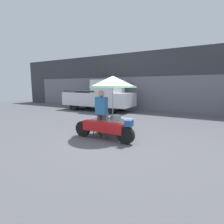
# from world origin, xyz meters

# --- Properties ---
(ground_plane) EXTENTS (36.00, 36.00, 0.00)m
(ground_plane) POSITION_xyz_m (0.00, 0.00, 0.00)
(ground_plane) COLOR #56565B
(shopfront_building) EXTENTS (28.00, 2.06, 4.15)m
(shopfront_building) POSITION_xyz_m (0.00, 8.26, 2.06)
(shopfront_building) COLOR #38383D
(shopfront_building) RESTS_ON ground
(vendor_motorcycle_cart) EXTENTS (2.18, 1.65, 2.08)m
(vendor_motorcycle_cart) POSITION_xyz_m (-0.21, 0.38, 1.56)
(vendor_motorcycle_cart) COLOR black
(vendor_motorcycle_cart) RESTS_ON ground
(vendor_person) EXTENTS (0.38, 0.22, 1.60)m
(vendor_person) POSITION_xyz_m (-0.40, 0.05, 0.89)
(vendor_person) COLOR #4C473D
(vendor_person) RESTS_ON ground
(pickup_truck) EXTENTS (5.10, 1.92, 2.15)m
(pickup_truck) POSITION_xyz_m (-4.11, 5.50, 1.01)
(pickup_truck) COLOR black
(pickup_truck) RESTS_ON ground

